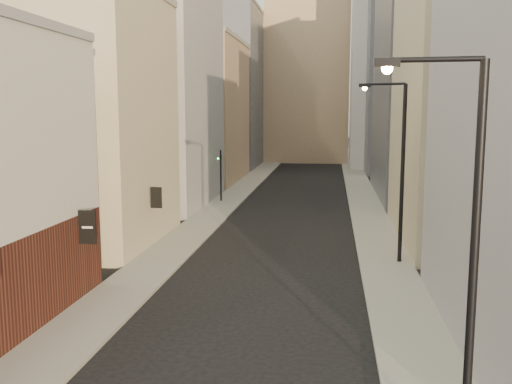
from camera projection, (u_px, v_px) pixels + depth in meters
The scene contains 13 objects.
sidewalk_left at pixel (245, 186), 65.72m from camera, with size 3.00×140.00×0.15m, color gray.
sidewalk_right at pixel (359, 188), 64.02m from camera, with size 3.00×140.00×0.15m, color gray.
left_bldg_beige at pixel (94, 121), 36.85m from camera, with size 8.00×12.00×16.00m, color #BAAE8B.
left_bldg_grey at pixel (164, 96), 52.27m from camera, with size 8.00×16.00×20.00m, color #9C9CA1.
left_bldg_tan at pixel (207, 112), 70.15m from camera, with size 8.00×18.00×17.00m, color tan.
left_bldg_wingrid at pixel (234, 89), 89.28m from camera, with size 8.00×20.00×24.00m, color gray.
right_bldg_beige at pixel (466, 90), 37.37m from camera, with size 8.00×16.00×20.00m, color #BAAE8B.
right_bldg_wingrid at pixel (421, 67), 56.57m from camera, with size 8.00×20.00×26.00m, color gray.
clock_tower at pixel (308, 59), 98.83m from camera, with size 14.00×14.00×44.90m.
white_tower at pixel (379, 42), 83.52m from camera, with size 8.00×8.00×41.50m.
streetlamp_near at pixel (464, 237), 13.74m from camera, with size 2.61×0.43×9.94m.
streetlamp_mid at pixel (398, 162), 31.88m from camera, with size 2.61×0.95×10.22m.
traffic_light_left at pixel (221, 165), 54.03m from camera, with size 0.55×0.44×5.00m.
Camera 1 is at (3.31, -9.42, 8.68)m, focal length 40.00 mm.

